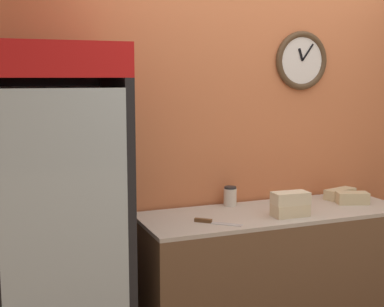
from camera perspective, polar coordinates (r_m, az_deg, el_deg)
name	(u,v)px	position (r m, az deg, el deg)	size (l,w,h in m)	color
wall_back	(250,133)	(3.82, 6.21, 2.19)	(5.20, 0.10, 2.70)	#D17547
prep_counter	(273,274)	(3.72, 8.59, -12.60)	(1.79, 0.63, 0.87)	brown
beverage_cooler	(55,202)	(3.13, -14.38, -5.06)	(0.74, 0.68, 1.93)	black
sandwich_stack_bottom	(290,210)	(3.47, 10.43, -5.95)	(0.23, 0.12, 0.08)	beige
sandwich_stack_middle	(290,198)	(3.46, 10.46, -4.70)	(0.24, 0.13, 0.08)	beige
sandwich_flat_left	(340,194)	(4.05, 15.51, -4.16)	(0.27, 0.16, 0.07)	beige
sandwich_flat_right	(352,198)	(3.91, 16.73, -4.56)	(0.24, 0.17, 0.08)	beige
chefs_knife	(211,222)	(3.27, 2.08, -7.29)	(0.25, 0.22, 0.02)	silver
condiment_jar	(230,196)	(3.69, 4.09, -4.57)	(0.09, 0.09, 0.13)	silver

